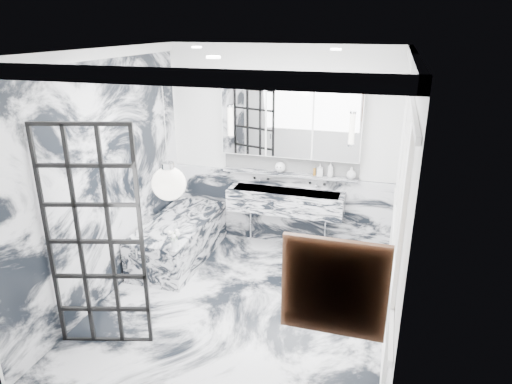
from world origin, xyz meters
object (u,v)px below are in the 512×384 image
(mirror_cabinet, at_px, (290,121))
(bathtub, at_px, (179,239))
(crittall_door, at_px, (95,242))
(trough_sink, at_px, (286,201))

(mirror_cabinet, height_order, bathtub, mirror_cabinet)
(crittall_door, xyz_separation_m, mirror_cabinet, (1.27, 2.66, 0.70))
(trough_sink, height_order, mirror_cabinet, mirror_cabinet)
(bathtub, bearing_deg, crittall_door, -88.16)
(mirror_cabinet, xyz_separation_m, bathtub, (-1.32, -0.83, -1.54))
(crittall_door, relative_size, mirror_cabinet, 1.18)
(crittall_door, distance_m, bathtub, 2.01)
(crittall_door, xyz_separation_m, trough_sink, (1.27, 2.49, -0.39))
(trough_sink, height_order, bathtub, trough_sink)
(mirror_cabinet, distance_m, bathtub, 2.20)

